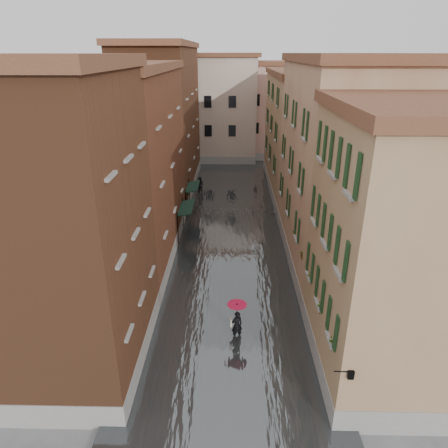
# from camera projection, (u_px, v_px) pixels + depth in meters

# --- Properties ---
(ground) EXTENTS (120.00, 120.00, 0.00)m
(ground) POSITION_uv_depth(u_px,v_px,m) (230.00, 332.00, 21.00)
(ground) COLOR #58585B
(ground) RESTS_ON ground
(floodwater) EXTENTS (10.00, 60.00, 0.20)m
(floodwater) POSITION_uv_depth(u_px,v_px,m) (231.00, 229.00, 32.89)
(floodwater) COLOR #404447
(floodwater) RESTS_ON ground
(building_left_near) EXTENTS (6.00, 8.00, 13.00)m
(building_left_near) POSITION_uv_depth(u_px,v_px,m) (63.00, 235.00, 16.73)
(building_left_near) COLOR brown
(building_left_near) RESTS_ON ground
(building_left_mid) EXTENTS (6.00, 14.00, 12.50)m
(building_left_mid) POSITION_uv_depth(u_px,v_px,m) (128.00, 170.00, 26.92)
(building_left_mid) COLOR brown
(building_left_mid) RESTS_ON ground
(building_left_far) EXTENTS (6.00, 16.00, 14.00)m
(building_left_far) POSITION_uv_depth(u_px,v_px,m) (163.00, 122.00, 40.40)
(building_left_far) COLOR brown
(building_left_far) RESTS_ON ground
(building_right_near) EXTENTS (6.00, 8.00, 11.50)m
(building_right_near) POSITION_uv_depth(u_px,v_px,m) (396.00, 254.00, 16.74)
(building_right_near) COLOR #9A734F
(building_right_near) RESTS_ON ground
(building_right_mid) EXTENTS (6.00, 14.00, 13.00)m
(building_right_mid) POSITION_uv_depth(u_px,v_px,m) (336.00, 167.00, 26.55)
(building_right_mid) COLOR tan
(building_right_mid) RESTS_ON ground
(building_right_far) EXTENTS (6.00, 16.00, 11.50)m
(building_right_far) POSITION_uv_depth(u_px,v_px,m) (301.00, 135.00, 40.61)
(building_right_far) COLOR #9A734F
(building_right_far) RESTS_ON ground
(building_end_cream) EXTENTS (12.00, 9.00, 13.00)m
(building_end_cream) POSITION_uv_depth(u_px,v_px,m) (210.00, 109.00, 53.37)
(building_end_cream) COLOR beige
(building_end_cream) RESTS_ON ground
(building_end_pink) EXTENTS (10.00, 9.00, 12.00)m
(building_end_pink) POSITION_uv_depth(u_px,v_px,m) (276.00, 111.00, 55.22)
(building_end_pink) COLOR tan
(building_end_pink) RESTS_ON ground
(awning_near) EXTENTS (1.09, 3.29, 2.80)m
(awning_near) POSITION_uv_depth(u_px,v_px,m) (186.00, 208.00, 30.74)
(awning_near) COLOR #142D22
(awning_near) RESTS_ON ground
(awning_far) EXTENTS (1.09, 3.08, 2.80)m
(awning_far) POSITION_uv_depth(u_px,v_px,m) (192.00, 187.00, 35.55)
(awning_far) COLOR #142D22
(awning_far) RESTS_ON ground
(wall_lantern) EXTENTS (0.71, 0.22, 0.35)m
(wall_lantern) POSITION_uv_depth(u_px,v_px,m) (350.00, 374.00, 14.21)
(wall_lantern) COLOR black
(wall_lantern) RESTS_ON ground
(window_planters) EXTENTS (0.59, 10.96, 0.84)m
(window_planters) POSITION_uv_depth(u_px,v_px,m) (313.00, 272.00, 19.82)
(window_planters) COLOR #9D5D33
(window_planters) RESTS_ON ground
(pedestrian_main) EXTENTS (1.01, 1.01, 2.06)m
(pedestrian_main) POSITION_uv_depth(u_px,v_px,m) (237.00, 317.00, 20.04)
(pedestrian_main) COLOR black
(pedestrian_main) RESTS_ON ground
(pedestrian_far) EXTENTS (1.02, 0.91, 1.73)m
(pedestrian_far) POSITION_uv_depth(u_px,v_px,m) (200.00, 185.00, 41.32)
(pedestrian_far) COLOR black
(pedestrian_far) RESTS_ON ground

